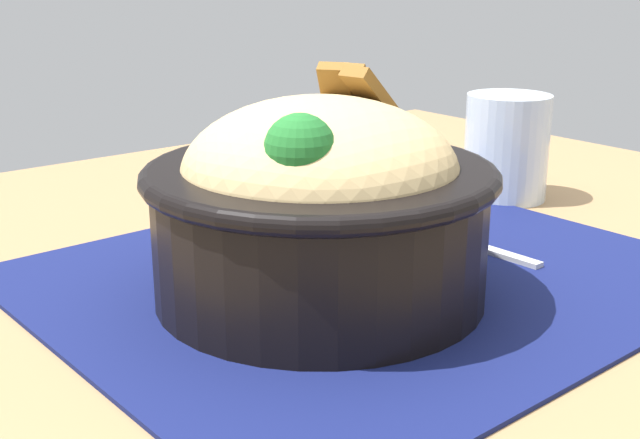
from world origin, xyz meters
The scene contains 5 objects.
table centered at (0.00, 0.00, 0.64)m, with size 1.00×0.85×0.71m.
placemat centered at (0.01, -0.02, 0.71)m, with size 0.41×0.36×0.00m, color #11194C.
bowl centered at (-0.04, -0.03, 0.77)m, with size 0.22×0.22×0.14m.
fork centered at (0.10, -0.02, 0.72)m, with size 0.02×0.13×0.00m.
drinking_glass centered at (0.24, 0.05, 0.75)m, with size 0.07×0.07×0.09m.
Camera 1 is at (-0.34, -0.41, 0.92)m, focal length 46.62 mm.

